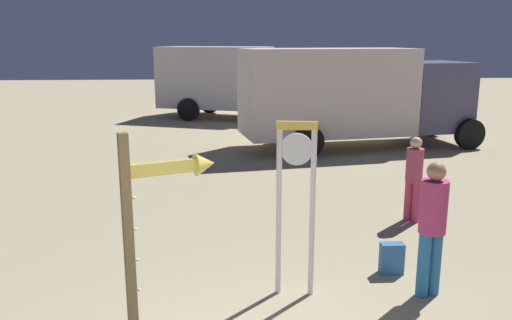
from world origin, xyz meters
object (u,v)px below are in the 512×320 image
at_px(standing_clock, 296,190).
at_px(box_truck_far, 233,79).
at_px(backpack, 391,258).
at_px(person_distant, 414,175).
at_px(box_truck_near, 352,93).
at_px(person_near_clock, 432,223).
at_px(arrow_sign, 159,205).

height_order(standing_clock, box_truck_far, box_truck_far).
distance_m(standing_clock, box_truck_far, 15.61).
bearing_deg(standing_clock, backpack, 19.28).
xyz_separation_m(standing_clock, person_distant, (2.48, 2.61, -0.52)).
bearing_deg(box_truck_near, person_near_clock, -97.73).
height_order(backpack, box_truck_near, box_truck_near).
xyz_separation_m(person_distant, box_truck_near, (0.50, 6.70, 0.77)).
bearing_deg(box_truck_far, arrow_sign, -93.78).
height_order(person_near_clock, person_distant, person_near_clock).
height_order(person_distant, box_truck_near, box_truck_near).
xyz_separation_m(arrow_sign, person_distant, (4.06, 3.45, -0.63)).
height_order(person_near_clock, backpack, person_near_clock).
height_order(person_near_clock, box_truck_far, box_truck_far).
bearing_deg(backpack, person_distant, 63.62).
xyz_separation_m(backpack, person_distant, (1.04, 2.10, 0.65)).
bearing_deg(standing_clock, arrow_sign, -151.99).
xyz_separation_m(person_near_clock, person_distant, (0.78, 2.77, -0.12)).
height_order(backpack, box_truck_far, box_truck_far).
bearing_deg(arrow_sign, box_truck_near, 65.76).
relative_size(backpack, box_truck_far, 0.06).
xyz_separation_m(standing_clock, backpack, (1.44, 0.50, -1.17)).
bearing_deg(box_truck_near, person_distant, -94.30).
distance_m(arrow_sign, person_near_clock, 3.39).
relative_size(arrow_sign, box_truck_near, 0.31).
distance_m(standing_clock, arrow_sign, 1.80).
bearing_deg(backpack, arrow_sign, -156.00).
bearing_deg(backpack, box_truck_near, 80.03).
xyz_separation_m(person_distant, box_truck_far, (-2.98, 12.99, 0.74)).
bearing_deg(arrow_sign, person_near_clock, 11.73).
relative_size(backpack, person_distant, 0.29).
bearing_deg(person_near_clock, standing_clock, 174.61).
bearing_deg(arrow_sign, person_distant, 40.31).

